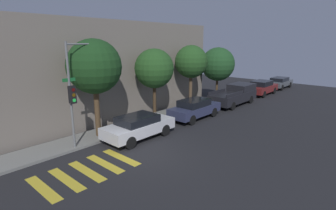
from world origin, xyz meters
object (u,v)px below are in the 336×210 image
object	(u,v)px
traffic_light_pole	(76,83)
pickup_truck	(235,95)
tree_near_corner	(94,67)
tree_midblock	(154,69)
sedan_tail_of_row	(280,82)
sedan_middle	(195,108)
sedan_near_corner	(139,126)
sedan_far_end	(262,87)
tree_behind_truck	(218,64)
tree_far_end	(191,62)

from	to	relation	value
traffic_light_pole	pickup_truck	xyz separation A→B (m)	(14.88, -1.27, -2.69)
traffic_light_pole	tree_near_corner	bearing A→B (deg)	23.44
tree_midblock	sedan_tail_of_row	bearing A→B (deg)	-5.59
sedan_middle	tree_near_corner	size ratio (longest dim) A/B	0.77
traffic_light_pole	sedan_tail_of_row	size ratio (longest dim) A/B	1.24
pickup_truck	tree_near_corner	size ratio (longest dim) A/B	0.94
tree_midblock	sedan_middle	bearing A→B (deg)	-40.43
sedan_near_corner	tree_midblock	world-z (taller)	tree_midblock
pickup_truck	tree_midblock	bearing A→B (deg)	167.09
tree_near_corner	tree_midblock	bearing A→B (deg)	0.00
tree_near_corner	tree_midblock	xyz separation A→B (m)	(4.82, 0.00, -0.47)
sedan_near_corner	sedan_middle	bearing A→B (deg)	-0.00
traffic_light_pole	sedan_near_corner	world-z (taller)	traffic_light_pole
sedan_middle	sedan_far_end	bearing A→B (deg)	0.00
sedan_far_end	tree_near_corner	size ratio (longest dim) A/B	0.78
sedan_middle	tree_behind_truck	distance (m)	7.06
sedan_far_end	tree_far_end	bearing A→B (deg)	169.20
tree_midblock	tree_behind_truck	size ratio (longest dim) A/B	1.01
sedan_far_end	tree_midblock	size ratio (longest dim) A/B	0.87
traffic_light_pole	pickup_truck	world-z (taller)	traffic_light_pole
sedan_middle	traffic_light_pole	bearing A→B (deg)	171.66
sedan_near_corner	tree_behind_truck	distance (m)	12.27
sedan_middle	sedan_far_end	world-z (taller)	sedan_far_end
sedan_far_end	tree_midblock	bearing A→B (deg)	172.36
pickup_truck	tree_far_end	size ratio (longest dim) A/B	1.03
traffic_light_pole	tree_behind_truck	size ratio (longest dim) A/B	1.11
sedan_middle	sedan_far_end	distance (m)	12.24
tree_behind_truck	tree_midblock	bearing A→B (deg)	180.00
sedan_near_corner	sedan_tail_of_row	bearing A→B (deg)	-0.00
sedan_middle	tree_near_corner	world-z (taller)	tree_near_corner
sedan_near_corner	pickup_truck	world-z (taller)	pickup_truck
traffic_light_pole	sedan_far_end	distance (m)	21.13
sedan_far_end	tree_midblock	xyz separation A→B (m)	(-14.52, 1.95, 2.98)
tree_midblock	tree_behind_truck	xyz separation A→B (m)	(8.49, 0.00, -0.23)
sedan_tail_of_row	tree_midblock	size ratio (longest dim) A/B	0.88
traffic_light_pole	tree_midblock	world-z (taller)	traffic_light_pole
tree_near_corner	tree_behind_truck	xyz separation A→B (m)	(13.31, 0.00, -0.70)
sedan_middle	tree_midblock	xyz separation A→B (m)	(-2.29, 1.95, 3.00)
tree_far_end	tree_behind_truck	world-z (taller)	tree_far_end
traffic_light_pole	sedan_tail_of_row	distance (m)	26.47
traffic_light_pole	sedan_tail_of_row	xyz separation A→B (m)	(26.29, -1.27, -2.86)
sedan_far_end	tree_far_end	size ratio (longest dim) A/B	0.84
sedan_tail_of_row	tree_far_end	xyz separation A→B (m)	(-15.60, 1.95, 3.28)
sedan_near_corner	pickup_truck	size ratio (longest dim) A/B	0.81
pickup_truck	tree_far_end	world-z (taller)	tree_far_end
sedan_middle	tree_midblock	world-z (taller)	tree_midblock
pickup_truck	sedan_tail_of_row	size ratio (longest dim) A/B	1.21
tree_midblock	tree_far_end	world-z (taller)	tree_far_end
sedan_tail_of_row	tree_behind_truck	xyz separation A→B (m)	(-11.42, 1.95, 2.83)
pickup_truck	tree_near_corner	bearing A→B (deg)	171.68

